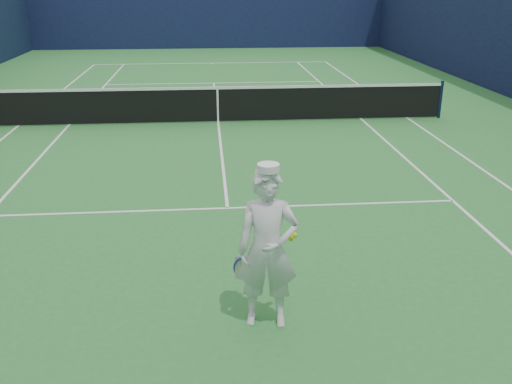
# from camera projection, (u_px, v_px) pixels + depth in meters

# --- Properties ---
(ground) EXTENTS (80.00, 80.00, 0.00)m
(ground) POSITION_uv_depth(u_px,v_px,m) (218.00, 122.00, 16.03)
(ground) COLOR #2B7230
(ground) RESTS_ON ground
(court_markings) EXTENTS (11.03, 23.83, 0.01)m
(court_markings) POSITION_uv_depth(u_px,v_px,m) (218.00, 122.00, 16.02)
(court_markings) COLOR white
(court_markings) RESTS_ON ground
(windscreen_fence) EXTENTS (20.12, 36.12, 4.00)m
(windscreen_fence) POSITION_uv_depth(u_px,v_px,m) (216.00, 50.00, 15.32)
(windscreen_fence) COLOR #0F1538
(windscreen_fence) RESTS_ON ground
(tennis_net) EXTENTS (12.88, 0.09, 1.07)m
(tennis_net) POSITION_uv_depth(u_px,v_px,m) (218.00, 103.00, 15.83)
(tennis_net) COLOR #141E4C
(tennis_net) RESTS_ON ground
(tennis_player) EXTENTS (0.78, 0.57, 1.96)m
(tennis_player) POSITION_uv_depth(u_px,v_px,m) (268.00, 249.00, 6.41)
(tennis_player) COLOR silver
(tennis_player) RESTS_ON ground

